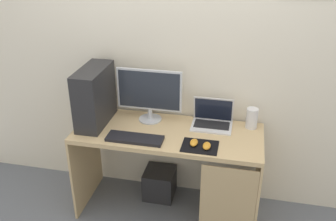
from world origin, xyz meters
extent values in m
plane|color=slate|center=(0.00, 0.00, 0.00)|extent=(8.00, 8.00, 0.00)
cube|color=beige|center=(0.00, 0.33, 1.30)|extent=(4.00, 0.04, 2.60)
cube|color=tan|center=(0.00, 0.00, 0.74)|extent=(1.44, 0.58, 0.03)
cube|color=tan|center=(-0.71, 0.00, 0.36)|extent=(0.02, 0.58, 0.72)
cube|color=tan|center=(0.71, 0.00, 0.36)|extent=(0.02, 0.58, 0.72)
cube|color=tan|center=(0.50, -0.28, 0.40)|extent=(0.40, 0.01, 0.58)
cube|color=#232326|center=(-0.59, 0.03, 0.99)|extent=(0.19, 0.45, 0.46)
cylinder|color=#B7BCC6|center=(-0.18, 0.16, 0.76)|extent=(0.18, 0.18, 0.01)
cylinder|color=#B7BCC6|center=(-0.18, 0.16, 0.81)|extent=(0.04, 0.04, 0.09)
cube|color=#B7BCC6|center=(-0.18, 0.15, 1.03)|extent=(0.52, 0.02, 0.33)
cube|color=#232833|center=(-0.18, 0.14, 1.03)|extent=(0.49, 0.00, 0.30)
cube|color=silver|center=(0.32, 0.14, 0.76)|extent=(0.31, 0.21, 0.01)
cube|color=black|center=(0.32, 0.16, 0.77)|extent=(0.27, 0.13, 0.00)
cube|color=silver|center=(0.32, 0.22, 0.87)|extent=(0.31, 0.05, 0.21)
cube|color=black|center=(0.32, 0.22, 0.87)|extent=(0.29, 0.04, 0.19)
cylinder|color=silver|center=(0.62, 0.20, 0.84)|extent=(0.09, 0.09, 0.16)
cube|color=black|center=(-0.21, -0.17, 0.77)|extent=(0.42, 0.14, 0.02)
cube|color=black|center=(0.27, -0.16, 0.76)|extent=(0.26, 0.20, 0.00)
ellipsoid|color=orange|center=(0.22, -0.15, 0.78)|extent=(0.06, 0.10, 0.03)
ellipsoid|color=orange|center=(0.32, -0.18, 0.78)|extent=(0.06, 0.10, 0.03)
cube|color=#232326|center=(-0.11, 0.16, 0.13)|extent=(0.26, 0.26, 0.26)
camera|label=1|loc=(0.53, -2.45, 2.19)|focal=40.19mm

